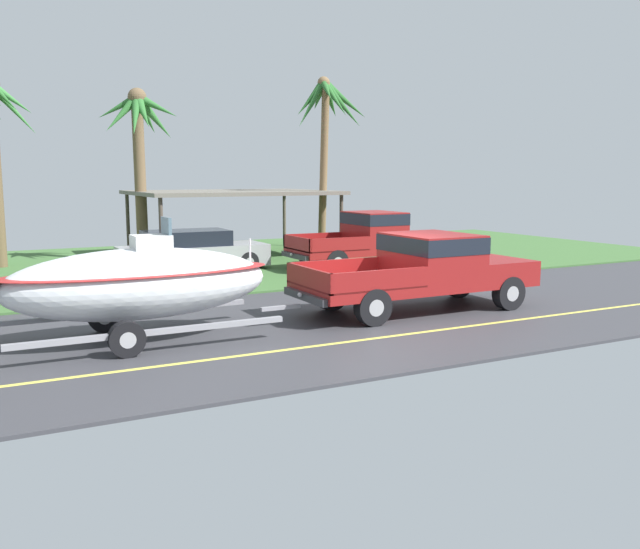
{
  "coord_description": "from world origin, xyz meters",
  "views": [
    {
      "loc": [
        -8.12,
        -12.78,
        3.15
      ],
      "look_at": [
        -1.35,
        0.2,
        1.01
      ],
      "focal_mm": 38.19,
      "sensor_mm": 36.0,
      "label": 1
    }
  ],
  "objects_px": {
    "parked_pickup_background": "(373,237)",
    "parked_sedan_near": "(192,252)",
    "boat_on_trailer": "(138,283)",
    "palm_tree_near_right": "(140,132)",
    "carport_awning": "(231,194)",
    "palm_tree_far_right": "(327,114)",
    "pickup_truck_towing": "(430,267)"
  },
  "relations": [
    {
      "from": "parked_sedan_near",
      "to": "palm_tree_near_right",
      "type": "height_order",
      "value": "palm_tree_near_right"
    },
    {
      "from": "parked_pickup_background",
      "to": "parked_sedan_near",
      "type": "relative_size",
      "value": 1.14
    },
    {
      "from": "parked_sedan_near",
      "to": "palm_tree_far_right",
      "type": "bearing_deg",
      "value": 16.36
    },
    {
      "from": "parked_pickup_background",
      "to": "palm_tree_far_right",
      "type": "xyz_separation_m",
      "value": [
        0.13,
        3.62,
        4.41
      ]
    },
    {
      "from": "pickup_truck_towing",
      "to": "palm_tree_far_right",
      "type": "relative_size",
      "value": 0.87
    },
    {
      "from": "pickup_truck_towing",
      "to": "palm_tree_near_right",
      "type": "distance_m",
      "value": 13.3
    },
    {
      "from": "parked_sedan_near",
      "to": "carport_awning",
      "type": "xyz_separation_m",
      "value": [
        2.63,
        3.31,
        1.79
      ]
    },
    {
      "from": "palm_tree_near_right",
      "to": "palm_tree_far_right",
      "type": "distance_m",
      "value": 6.99
    },
    {
      "from": "palm_tree_far_right",
      "to": "boat_on_trailer",
      "type": "bearing_deg",
      "value": -132.65
    },
    {
      "from": "parked_sedan_near",
      "to": "carport_awning",
      "type": "height_order",
      "value": "carport_awning"
    },
    {
      "from": "palm_tree_near_right",
      "to": "parked_pickup_background",
      "type": "bearing_deg",
      "value": -38.61
    },
    {
      "from": "palm_tree_near_right",
      "to": "palm_tree_far_right",
      "type": "relative_size",
      "value": 0.91
    },
    {
      "from": "pickup_truck_towing",
      "to": "boat_on_trailer",
      "type": "height_order",
      "value": "boat_on_trailer"
    },
    {
      "from": "palm_tree_near_right",
      "to": "palm_tree_far_right",
      "type": "xyz_separation_m",
      "value": [
        6.75,
        -1.67,
        0.78
      ]
    },
    {
      "from": "pickup_truck_towing",
      "to": "parked_pickup_background",
      "type": "relative_size",
      "value": 1.1
    },
    {
      "from": "palm_tree_near_right",
      "to": "palm_tree_far_right",
      "type": "bearing_deg",
      "value": -13.92
    },
    {
      "from": "boat_on_trailer",
      "to": "parked_sedan_near",
      "type": "bearing_deg",
      "value": 67.09
    },
    {
      "from": "carport_awning",
      "to": "palm_tree_far_right",
      "type": "height_order",
      "value": "palm_tree_far_right"
    },
    {
      "from": "pickup_truck_towing",
      "to": "parked_sedan_near",
      "type": "bearing_deg",
      "value": 109.7
    },
    {
      "from": "pickup_truck_towing",
      "to": "palm_tree_far_right",
      "type": "xyz_separation_m",
      "value": [
        2.85,
        10.5,
        4.45
      ]
    },
    {
      "from": "boat_on_trailer",
      "to": "parked_sedan_near",
      "type": "xyz_separation_m",
      "value": [
        3.7,
        8.75,
        -0.45
      ]
    },
    {
      "from": "parked_pickup_background",
      "to": "palm_tree_far_right",
      "type": "bearing_deg",
      "value": 88.02
    },
    {
      "from": "palm_tree_near_right",
      "to": "palm_tree_far_right",
      "type": "height_order",
      "value": "palm_tree_far_right"
    },
    {
      "from": "boat_on_trailer",
      "to": "palm_tree_near_right",
      "type": "height_order",
      "value": "palm_tree_near_right"
    },
    {
      "from": "parked_pickup_background",
      "to": "carport_awning",
      "type": "distance_m",
      "value": 6.26
    },
    {
      "from": "palm_tree_far_right",
      "to": "parked_pickup_background",
      "type": "bearing_deg",
      "value": -91.98
    },
    {
      "from": "pickup_truck_towing",
      "to": "boat_on_trailer",
      "type": "distance_m",
      "value": 6.83
    },
    {
      "from": "pickup_truck_towing",
      "to": "boat_on_trailer",
      "type": "xyz_separation_m",
      "value": [
        -6.83,
        -0.0,
        0.11
      ]
    },
    {
      "from": "boat_on_trailer",
      "to": "palm_tree_far_right",
      "type": "xyz_separation_m",
      "value": [
        9.68,
        10.5,
        4.34
      ]
    },
    {
      "from": "boat_on_trailer",
      "to": "palm_tree_far_right",
      "type": "relative_size",
      "value": 0.9
    },
    {
      "from": "boat_on_trailer",
      "to": "palm_tree_far_right",
      "type": "height_order",
      "value": "palm_tree_far_right"
    },
    {
      "from": "parked_sedan_near",
      "to": "parked_pickup_background",
      "type": "bearing_deg",
      "value": -17.63
    }
  ]
}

